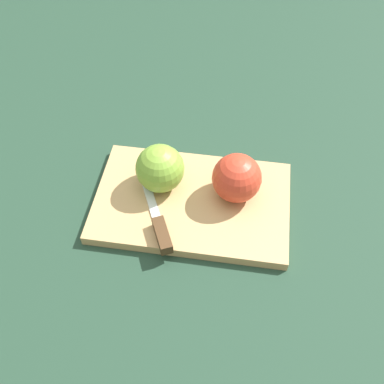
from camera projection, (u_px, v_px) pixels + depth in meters
name	position (u px, v px, depth m)	size (l,w,h in m)	color
ground_plane	(192.00, 205.00, 0.83)	(4.00, 4.00, 0.00)	#1E3828
cutting_board	(192.00, 202.00, 0.83)	(0.37, 0.25, 0.02)	tan
apple_half_left	(237.00, 178.00, 0.79)	(0.09, 0.09, 0.09)	red
apple_half_right	(160.00, 168.00, 0.80)	(0.09, 0.09, 0.09)	olive
knife	(161.00, 230.00, 0.76)	(0.10, 0.16, 0.02)	silver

